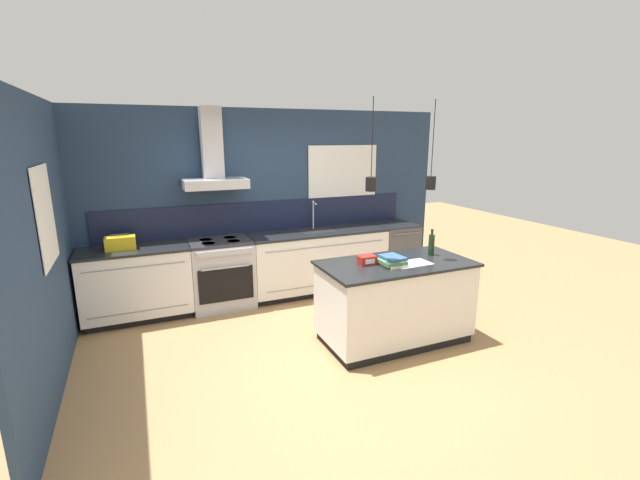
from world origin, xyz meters
name	(u,v)px	position (x,y,z in m)	size (l,w,h in m)	color
ground_plane	(319,351)	(0.00, 0.00, 0.00)	(16.00, 16.00, 0.00)	#A87F51
wall_back	(261,200)	(-0.03, 2.00, 1.35)	(5.60, 2.23, 2.60)	navy
wall_left	(47,240)	(-2.43, 0.70, 1.30)	(0.08, 3.80, 2.60)	navy
counter_run_left	(137,283)	(-1.73, 1.69, 0.46)	(1.29, 0.64, 0.91)	black
counter_run_sink	(318,261)	(0.71, 1.69, 0.46)	(2.02, 0.64, 1.32)	black
oven_range	(221,273)	(-0.69, 1.69, 0.46)	(0.80, 0.66, 0.91)	#B5B5BA
dishwasher	(394,252)	(2.01, 1.69, 0.46)	(0.59, 0.65, 0.91)	#4C4C51
kitchen_island	(395,301)	(0.87, -0.08, 0.46)	(1.65, 0.86, 0.91)	black
bottle_on_island	(431,244)	(1.40, 0.01, 1.04)	(0.07, 0.07, 0.30)	#193319
book_stack	(392,261)	(0.77, -0.15, 0.96)	(0.26, 0.32, 0.09)	beige
red_supply_box	(367,260)	(0.55, -0.02, 0.96)	(0.18, 0.13, 0.09)	red
paper_pile	(411,264)	(0.99, -0.19, 0.91)	(0.43, 0.26, 0.01)	silver
yellow_toolbox	(120,243)	(-1.86, 1.69, 0.99)	(0.34, 0.18, 0.19)	gold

